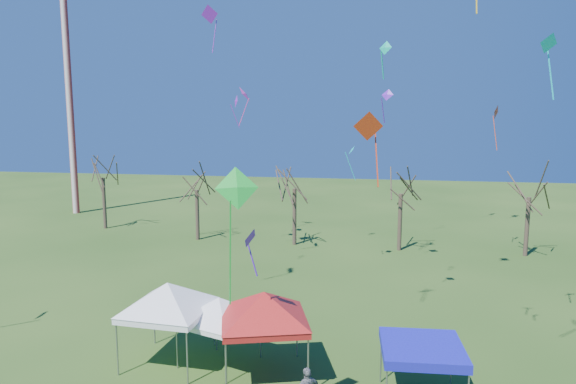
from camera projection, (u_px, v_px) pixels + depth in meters
name	position (u px, v px, depth m)	size (l,w,h in m)	color
radio_mast	(69.00, 96.00, 54.01)	(0.70, 0.70, 25.00)	silver
tree_0	(102.00, 159.00, 47.23)	(3.83, 3.83, 8.44)	#3D2D21
tree_1	(196.00, 172.00, 42.95)	(3.42, 3.42, 7.54)	#3D2D21
tree_2	(295.00, 168.00, 41.18)	(3.71, 3.71, 8.18)	#3D2D21
tree_3	(401.00, 173.00, 39.46)	(3.59, 3.59, 7.91)	#3D2D21
tree_4	(531.00, 176.00, 37.83)	(3.58, 3.58, 7.89)	#3D2D21
tent_white_west	(168.00, 288.00, 21.50)	(4.62, 4.62, 4.08)	gray
tent_white_mid	(219.00, 302.00, 21.52)	(3.61, 3.61, 3.37)	gray
tent_red	(264.00, 298.00, 20.32)	(4.47, 4.47, 4.11)	gray
tent_blue	(422.00, 349.00, 18.53)	(3.07, 3.07, 2.28)	gray
kite_2	(210.00, 14.00, 38.71)	(1.53, 0.90, 3.60)	purple
kite_13	(236.00, 102.00, 39.75)	(0.83, 0.99, 2.57)	purple
kite_11	(245.00, 94.00, 34.02)	(0.81, 1.22, 2.63)	#DA30A0
kite_17	(548.00, 45.00, 21.30)	(1.02, 0.85, 2.76)	#0ECCD4
kite_22	(351.00, 152.00, 34.45)	(0.76, 0.84, 2.41)	#0BA9AD
kite_19	(387.00, 96.00, 32.17)	(0.88, 0.72, 2.16)	#671CC6
kite_12	(496.00, 113.00, 37.12)	(0.71, 1.06, 3.30)	#E84215
kite_1	(250.00, 239.00, 18.95)	(0.60, 0.91, 1.91)	#541AB9
kite_5	(237.00, 190.00, 14.47)	(1.36, 0.99, 4.10)	green
kite_27	(368.00, 127.00, 17.67)	(1.11, 0.71, 2.62)	red
kite_18	(385.00, 49.00, 24.04)	(0.69, 0.56, 1.78)	#0BAE88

